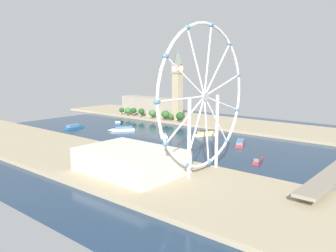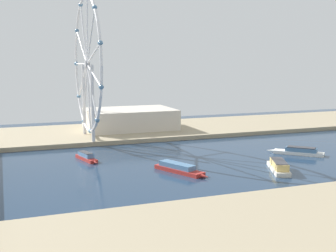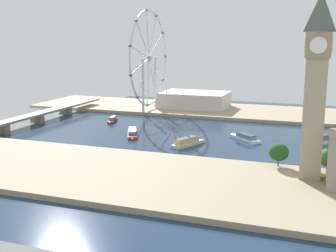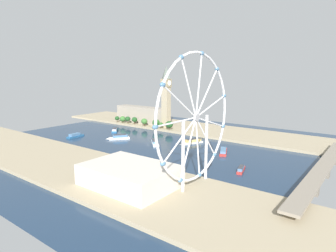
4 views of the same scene
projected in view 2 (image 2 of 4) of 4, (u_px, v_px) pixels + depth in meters
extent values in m
plane|color=#1E334C|center=(309.00, 153.00, 284.72)|extent=(397.98, 397.98, 0.00)
cube|color=tan|center=(225.00, 126.00, 390.02)|extent=(90.00, 520.00, 3.00)
torus|color=silver|center=(87.00, 64.00, 314.20)|extent=(96.54, 1.91, 96.54)
cylinder|color=#99999E|center=(87.00, 64.00, 314.20)|extent=(5.68, 3.00, 5.68)
cylinder|color=silver|center=(81.00, 64.00, 336.10)|extent=(47.31, 1.15, 1.15)
cylinder|color=silver|center=(82.00, 47.00, 330.73)|extent=(40.42, 1.15, 26.54)
cylinder|color=silver|center=(84.00, 34.00, 320.11)|extent=(20.70, 1.15, 43.52)
cylinder|color=silver|center=(87.00, 30.00, 307.61)|extent=(7.87, 1.15, 47.00)
cylinder|color=silver|center=(91.00, 37.00, 297.21)|extent=(31.85, 1.15, 36.51)
cylinder|color=silver|center=(93.00, 54.00, 292.20)|extent=(45.72, 1.15, 14.43)
cylinder|color=silver|center=(94.00, 75.00, 294.18)|extent=(45.72, 1.15, 14.43)
cylinder|color=silver|center=(92.00, 91.00, 302.52)|extent=(31.85, 1.15, 36.51)
cylinder|color=silver|center=(89.00, 98.00, 314.56)|extent=(7.87, 1.15, 47.00)
cylinder|color=silver|center=(85.00, 94.00, 326.49)|extent=(20.70, 1.15, 43.52)
cylinder|color=silver|center=(83.00, 81.00, 334.52)|extent=(40.42, 1.15, 26.54)
ellipsoid|color=teal|center=(76.00, 64.00, 358.00)|extent=(4.80, 3.20, 3.20)
ellipsoid|color=teal|center=(77.00, 31.00, 347.25)|extent=(4.80, 3.20, 3.20)
ellipsoid|color=teal|center=(81.00, 5.00, 326.01)|extent=(4.80, 3.20, 3.20)
ellipsoid|color=teal|center=(95.00, 7.00, 280.21)|extent=(4.80, 3.20, 3.20)
ellipsoid|color=teal|center=(100.00, 43.00, 270.20)|extent=(4.80, 3.20, 3.20)
ellipsoid|color=teal|center=(101.00, 87.00, 274.16)|extent=(4.80, 3.20, 3.20)
ellipsoid|color=teal|center=(97.00, 120.00, 290.83)|extent=(4.80, 3.20, 3.20)
ellipsoid|color=teal|center=(91.00, 131.00, 314.92)|extent=(4.80, 3.20, 3.20)
ellipsoid|color=teal|center=(84.00, 121.00, 338.79)|extent=(4.80, 3.20, 3.20)
ellipsoid|color=teal|center=(79.00, 96.00, 354.85)|extent=(4.80, 3.20, 3.20)
cylinder|color=silver|center=(84.00, 99.00, 333.43)|extent=(2.40, 2.40, 52.52)
cylinder|color=silver|center=(93.00, 104.00, 302.77)|extent=(2.40, 2.40, 52.52)
cube|color=beige|center=(130.00, 119.00, 363.52)|extent=(49.01, 69.87, 15.96)
cube|color=beige|center=(278.00, 169.00, 238.33)|extent=(29.25, 18.33, 2.18)
cone|color=beige|center=(273.00, 162.00, 254.73)|extent=(5.59, 4.04, 2.18)
cube|color=#DBB766|center=(279.00, 164.00, 236.50)|extent=(21.35, 14.00, 3.34)
cube|color=#38383D|center=(279.00, 161.00, 236.23)|extent=(19.35, 12.91, 0.36)
cube|color=#B22D28|center=(86.00, 159.00, 263.23)|extent=(21.84, 9.76, 1.91)
cone|color=#B22D28|center=(96.00, 163.00, 253.16)|extent=(4.19, 2.79, 1.91)
cube|color=teal|center=(86.00, 155.00, 263.78)|extent=(14.45, 7.22, 2.44)
cube|color=#38383D|center=(85.00, 152.00, 263.57)|extent=(13.06, 6.70, 0.35)
cube|color=#B22D28|center=(179.00, 170.00, 235.10)|extent=(30.64, 19.12, 2.12)
cone|color=#B22D28|center=(205.00, 176.00, 222.76)|extent=(5.86, 4.19, 2.12)
cube|color=teal|center=(177.00, 165.00, 235.81)|extent=(22.15, 14.43, 2.62)
cube|color=white|center=(298.00, 153.00, 278.87)|extent=(26.80, 26.73, 2.00)
cone|color=white|center=(270.00, 151.00, 286.14)|extent=(5.30, 5.29, 2.00)
cube|color=teal|center=(301.00, 150.00, 277.91)|extent=(17.65, 17.61, 2.46)
cube|color=#38383D|center=(301.00, 147.00, 277.70)|extent=(16.11, 16.08, 0.44)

